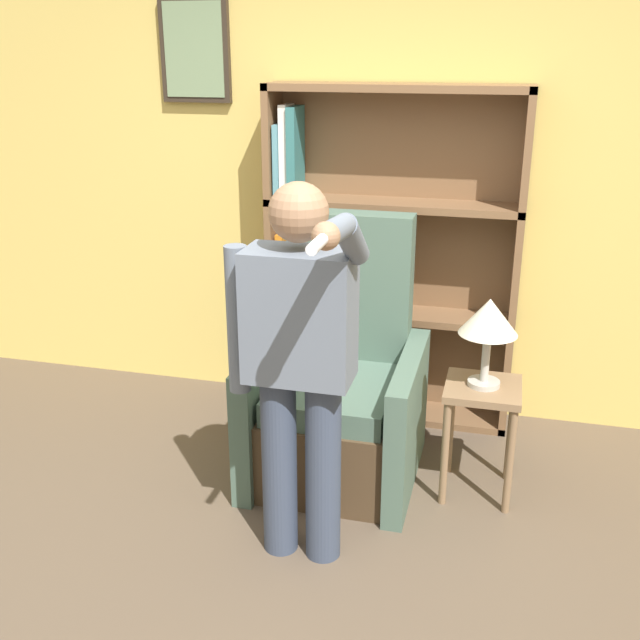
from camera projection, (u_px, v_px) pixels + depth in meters
ground_plane at (278, 621)px, 2.89m from camera, size 14.00×14.00×0.00m
wall_back at (379, 174)px, 4.25m from camera, size 8.00×0.11×2.80m
bookcase at (371, 262)px, 4.27m from camera, size 1.41×0.28×1.91m
armchair at (339, 398)px, 3.83m from camera, size 0.82×0.85×1.30m
person_standing at (299, 356)px, 2.97m from camera, size 0.58×0.78×1.62m
side_table at (481, 410)px, 3.59m from camera, size 0.36×0.36×0.58m
table_lamp at (489, 320)px, 3.43m from camera, size 0.27×0.27×0.43m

